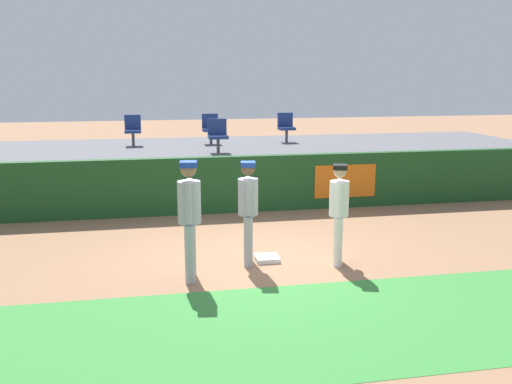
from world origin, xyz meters
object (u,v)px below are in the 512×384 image
player_coach_visitor (189,212)px  player_runner_visitor (248,206)px  first_base (267,258)px  seat_back_center (211,127)px  seat_front_center (218,134)px  player_fielder_home (339,207)px  seat_back_left (133,128)px  seat_back_right (286,126)px

player_coach_visitor → player_runner_visitor: bearing=125.8°
first_base → seat_back_center: (-0.19, 6.79, 1.63)m
player_runner_visitor → seat_front_center: size_ratio=2.08×
player_fielder_home → seat_back_left: seat_back_left is taller
seat_back_right → seat_back_left: size_ratio=1.00×
seat_back_left → seat_front_center: 2.78m
first_base → player_runner_visitor: bearing=-164.0°
player_coach_visitor → seat_back_right: 8.18m
seat_back_left → player_runner_visitor: bearing=-73.9°
first_base → seat_back_center: seat_back_center is taller
seat_back_right → seat_back_center: 2.19m
player_runner_visitor → seat_back_center: seat_back_center is taller
seat_back_right → seat_back_center: same height
seat_back_right → seat_back_center: size_ratio=1.00×
player_fielder_home → seat_back_left: 7.98m
player_fielder_home → player_coach_visitor: size_ratio=0.91×
first_base → player_runner_visitor: 1.04m
first_base → seat_back_left: seat_back_left is taller
player_runner_visitor → seat_front_center: (0.13, 5.09, 0.66)m
seat_back_center → player_coach_visitor: bearing=-98.9°
player_fielder_home → seat_front_center: size_ratio=2.02×
player_runner_visitor → seat_back_left: 7.20m
seat_back_right → seat_front_center: 2.85m
player_runner_visitor → seat_back_left: size_ratio=2.08×
first_base → seat_back_right: bearing=73.6°
player_fielder_home → player_coach_visitor: player_coach_visitor is taller
seat_back_center → seat_front_center: bearing=-90.6°
player_runner_visitor → seat_back_right: (2.34, 6.89, 0.66)m
player_fielder_home → player_runner_visitor: size_ratio=0.97×
seat_back_right → seat_back_left: bearing=-180.0°
player_fielder_home → player_runner_visitor: 1.52m
player_runner_visitor → seat_back_center: size_ratio=2.08×
player_fielder_home → first_base: bearing=-90.1°
player_coach_visitor → player_fielder_home: bearing=103.8°
player_coach_visitor → seat_back_left: 7.53m
player_runner_visitor → seat_back_right: bearing=170.3°
player_fielder_home → player_coach_visitor: 2.52m
seat_back_center → seat_back_left: bearing=-180.0°
seat_front_center → player_coach_visitor: bearing=-101.4°
seat_front_center → first_base: bearing=-87.6°
player_coach_visitor → seat_front_center: seat_front_center is taller
player_fielder_home → seat_back_right: 7.23m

